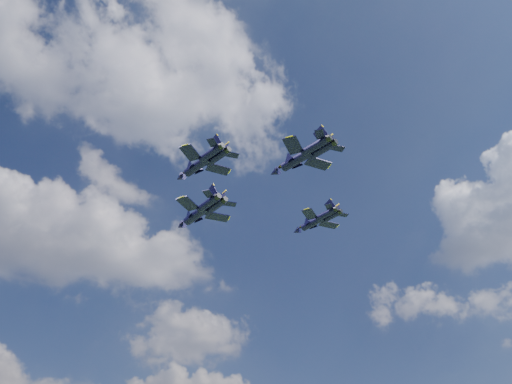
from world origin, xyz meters
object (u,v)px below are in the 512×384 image
at_px(jet_left, 196,166).
at_px(jet_right, 312,223).
at_px(jet_lead, 195,215).
at_px(jet_slot, 295,160).

distance_m(jet_left, jet_right, 29.64).
distance_m(jet_lead, jet_left, 19.81).
xyz_separation_m(jet_lead, jet_left, (-3.16, -19.49, -1.53)).
height_order(jet_right, jet_slot, jet_slot).
height_order(jet_lead, jet_right, jet_lead).
xyz_separation_m(jet_right, jet_slot, (-9.74, -17.15, 2.09)).
bearing_deg(jet_left, jet_lead, 51.08).
distance_m(jet_lead, jet_right, 26.12).
relative_size(jet_right, jet_slot, 0.87).
xyz_separation_m(jet_left, jet_right, (27.57, 10.76, -1.67)).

